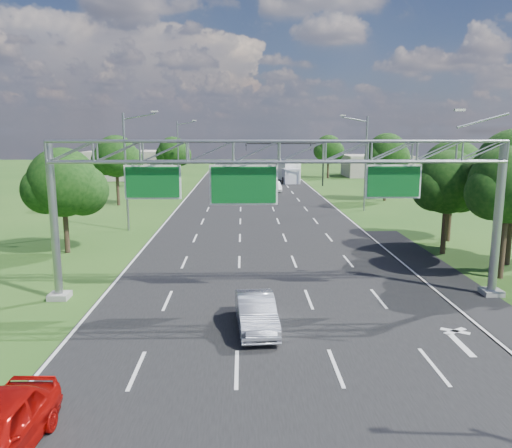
{
  "coord_description": "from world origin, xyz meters",
  "views": [
    {
      "loc": [
        -1.55,
        -12.76,
        8.48
      ],
      "look_at": [
        -0.87,
        12.8,
        3.71
      ],
      "focal_mm": 35.0,
      "sensor_mm": 36.0,
      "label": 1
    }
  ],
  "objects_px": {
    "sign_gantry": "(281,164)",
    "traffic_signal": "(301,153)",
    "silver_sedan": "(256,312)",
    "box_truck": "(289,172)"
  },
  "relations": [
    {
      "from": "box_truck",
      "to": "traffic_signal",
      "type": "bearing_deg",
      "value": -89.17
    },
    {
      "from": "box_truck",
      "to": "silver_sedan",
      "type": "bearing_deg",
      "value": -104.43
    },
    {
      "from": "traffic_signal",
      "to": "silver_sedan",
      "type": "relative_size",
      "value": 2.67
    },
    {
      "from": "sign_gantry",
      "to": "box_truck",
      "type": "height_order",
      "value": "sign_gantry"
    },
    {
      "from": "traffic_signal",
      "to": "silver_sedan",
      "type": "distance_m",
      "value": 58.03
    },
    {
      "from": "sign_gantry",
      "to": "traffic_signal",
      "type": "distance_m",
      "value": 53.51
    },
    {
      "from": "sign_gantry",
      "to": "traffic_signal",
      "type": "relative_size",
      "value": 1.92
    },
    {
      "from": "sign_gantry",
      "to": "silver_sedan",
      "type": "bearing_deg",
      "value": -107.46
    },
    {
      "from": "traffic_signal",
      "to": "box_truck",
      "type": "bearing_deg",
      "value": 98.76
    },
    {
      "from": "silver_sedan",
      "to": "sign_gantry",
      "type": "bearing_deg",
      "value": 68.23
    }
  ]
}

